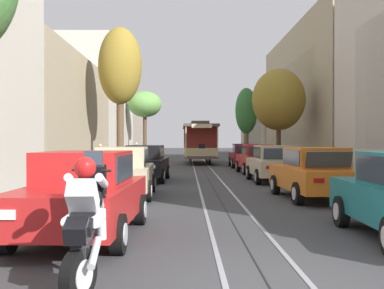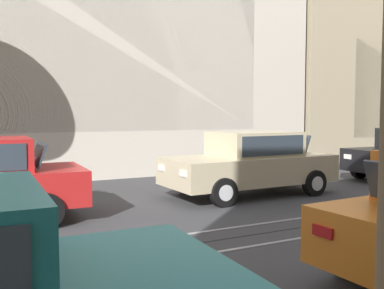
% 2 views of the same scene
% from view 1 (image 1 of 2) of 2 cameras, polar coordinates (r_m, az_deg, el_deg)
% --- Properties ---
extents(ground_plane, '(169.37, 169.37, 0.00)m').
position_cam_1_polar(ground_plane, '(32.92, 1.11, -2.65)').
color(ground_plane, '#38383A').
extents(trolley_track_rails, '(1.14, 75.75, 0.01)m').
position_cam_1_polar(trolley_track_rails, '(37.69, 0.89, -2.25)').
color(trolley_track_rails, gray).
rests_on(trolley_track_rails, ground).
extents(building_facade_left, '(5.86, 67.45, 10.52)m').
position_cam_1_polar(building_facade_left, '(37.36, -14.21, 4.74)').
color(building_facade_left, beige).
rests_on(building_facade_left, ground).
extents(building_facade_right, '(5.97, 67.45, 10.47)m').
position_cam_1_polar(building_facade_right, '(37.45, 16.22, 4.63)').
color(building_facade_right, beige).
rests_on(building_facade_right, ground).
extents(parked_car_red_near_left, '(2.09, 4.40, 1.58)m').
position_cam_1_polar(parked_car_red_near_left, '(9.12, -12.75, -5.74)').
color(parked_car_red_near_left, red).
rests_on(parked_car_red_near_left, ground).
extents(parked_car_beige_second_left, '(2.08, 4.40, 1.58)m').
position_cam_1_polar(parked_car_beige_second_left, '(15.39, -8.28, -3.21)').
color(parked_car_beige_second_left, '#C1B28E').
rests_on(parked_car_beige_second_left, ground).
extents(parked_car_black_mid_left, '(2.12, 4.41, 1.58)m').
position_cam_1_polar(parked_car_black_mid_left, '(21.33, -5.63, -2.19)').
color(parked_car_black_mid_left, black).
rests_on(parked_car_black_mid_left, ground).
extents(parked_car_orange_second_right, '(2.14, 4.42, 1.58)m').
position_cam_1_polar(parked_car_orange_second_right, '(15.05, 14.37, -3.31)').
color(parked_car_orange_second_right, orange).
rests_on(parked_car_orange_second_right, ground).
extents(parked_car_beige_mid_right, '(2.02, 4.37, 1.58)m').
position_cam_1_polar(parked_car_beige_mid_right, '(20.94, 9.71, -2.25)').
color(parked_car_beige_mid_right, '#C1B28E').
rests_on(parked_car_beige_mid_right, ground).
extents(parked_car_red_fourth_right, '(2.08, 4.39, 1.58)m').
position_cam_1_polar(parked_car_red_fourth_right, '(26.37, 7.81, -1.69)').
color(parked_car_red_fourth_right, red).
rests_on(parked_car_red_fourth_right, ground).
extents(parked_car_maroon_fifth_right, '(2.04, 4.38, 1.58)m').
position_cam_1_polar(parked_car_maroon_fifth_right, '(32.14, 6.31, -1.30)').
color(parked_car_maroon_fifth_right, maroon).
rests_on(parked_car_maroon_fifth_right, ground).
extents(street_tree_kerb_left_second, '(2.58, 2.64, 8.54)m').
position_cam_1_polar(street_tree_kerb_left_second, '(29.07, -8.57, 9.06)').
color(street_tree_kerb_left_second, brown).
rests_on(street_tree_kerb_left_second, ground).
extents(street_tree_kerb_left_mid, '(3.37, 3.58, 6.77)m').
position_cam_1_polar(street_tree_kerb_left_mid, '(48.50, -5.64, 4.73)').
color(street_tree_kerb_left_mid, '#4C3826').
rests_on(street_tree_kerb_left_mid, ground).
extents(street_tree_kerb_right_second, '(3.34, 3.65, 6.32)m').
position_cam_1_polar(street_tree_kerb_right_second, '(30.79, 10.29, 5.26)').
color(street_tree_kerb_right_second, '#4C3826').
rests_on(street_tree_kerb_right_second, ground).
extents(street_tree_kerb_right_mid, '(2.30, 2.36, 7.29)m').
position_cam_1_polar(street_tree_kerb_right_mid, '(50.17, 6.50, 3.89)').
color(street_tree_kerb_right_mid, brown).
rests_on(street_tree_kerb_right_mid, ground).
extents(cable_car_trolley, '(2.67, 9.15, 3.28)m').
position_cam_1_polar(cable_car_trolley, '(38.32, 0.87, 0.27)').
color(cable_car_trolley, maroon).
rests_on(cable_car_trolley, ground).
extents(motorcycle_with_rider, '(0.54, 1.91, 1.65)m').
position_cam_1_polar(motorcycle_with_rider, '(5.98, -12.44, -8.37)').
color(motorcycle_with_rider, black).
rests_on(motorcycle_with_rider, ground).
extents(pedestrian_on_left_pavement, '(0.55, 0.41, 1.59)m').
position_cam_1_polar(pedestrian_on_left_pavement, '(30.02, -10.91, -1.24)').
color(pedestrian_on_left_pavement, '#4C4233').
rests_on(pedestrian_on_left_pavement, ground).
extents(pedestrian_on_right_pavement, '(0.55, 0.40, 1.63)m').
position_cam_1_polar(pedestrian_on_right_pavement, '(42.79, -6.64, -0.71)').
color(pedestrian_on_right_pavement, slate).
rests_on(pedestrian_on_right_pavement, ground).
extents(fire_hydrant, '(0.40, 0.22, 0.84)m').
position_cam_1_polar(fire_hydrant, '(16.75, -12.76, -4.21)').
color(fire_hydrant, red).
rests_on(fire_hydrant, ground).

